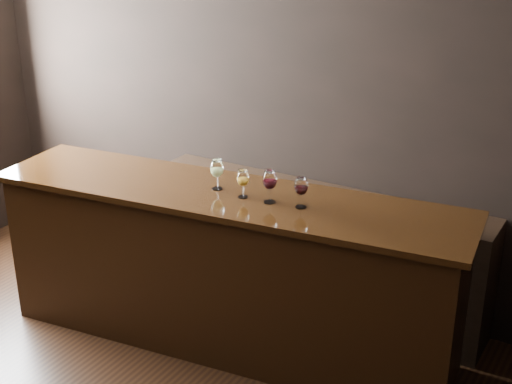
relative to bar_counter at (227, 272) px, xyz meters
The scene contains 8 objects.
room_shell 1.83m from the bar_counter, 117.77° to the right, with size 5.02×4.52×2.81m.
bar_counter is the anchor object (origin of this frame).
bar_top 0.57m from the bar_counter, ahead, with size 3.22×0.75×0.04m, color black.
back_bar_shelf 0.81m from the bar_counter, 68.45° to the left, with size 2.61×0.40×0.94m, color black.
glass_white 0.73m from the bar_counter, 161.55° to the left, with size 0.09×0.09×0.21m.
glass_amber 0.73m from the bar_counter, ahead, with size 0.08×0.08×0.19m.
glass_red_a 0.80m from the bar_counter, ahead, with size 0.09×0.09×0.22m.
glass_red_b 0.90m from the bar_counter, ahead, with size 0.09×0.09×0.20m.
Camera 1 is at (2.73, -2.30, 2.87)m, focal length 50.00 mm.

